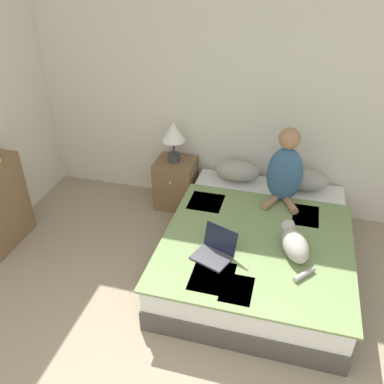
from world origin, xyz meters
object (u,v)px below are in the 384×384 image
Objects in this scene: cat_tabby at (294,243)px; laptop_open at (215,251)px; pillow_near at (237,170)px; person_sitting at (285,170)px; nightstand at (176,183)px; bed at (257,248)px; pillow_far at (305,179)px; table_lamp at (173,135)px.

laptop_open is (-0.62, -0.21, -0.05)m from cat_tabby.
pillow_near is 1.29m from laptop_open.
person_sitting is 1.31m from nightstand.
nightstand is (-1.04, 0.81, 0.07)m from bed.
nightstand is (-1.35, 1.05, -0.25)m from cat_tabby.
table_lamp is at bearing -179.03° from pillow_far.
pillow_near is at bearing 1.94° from table_lamp.
person_sitting is at bearing -30.58° from pillow_near.
person_sitting is (0.50, -0.30, 0.24)m from pillow_near.
bed is at bearing 76.45° from laptop_open.
laptop_open reaches higher than nightstand.
pillow_near is (-0.35, 0.84, 0.32)m from bed.
table_lamp reaches higher than cat_tabby.
pillow_near is 0.63m from person_sitting.
table_lamp is at bearing 167.24° from person_sitting.
laptop_open is at bearing -59.65° from table_lamp.
pillow_far is at bearing -23.23° from cat_tabby.
bed is 0.61m from laptop_open.
pillow_near is at bearing 10.65° from cat_tabby.
laptop_open is (-0.46, -0.99, -0.29)m from person_sitting.
bed is 2.60× the size of person_sitting.
bed is 4.44× the size of table_lamp.
bed is at bearing -112.93° from pillow_far.
pillow_far is 1.42m from nightstand.
table_lamp is (-1.05, 0.81, 0.67)m from bed.
pillow_near is 0.86× the size of nightstand.
pillow_far is at bearing 55.14° from person_sitting.
pillow_far is 0.63× the size of person_sitting.
table_lamp reaches higher than nightstand.
nightstand is at bearing 167.30° from person_sitting.
laptop_open is at bearing -60.00° from nightstand.
cat_tabby is at bearing -92.41° from pillow_far.
nightstand reaches higher than bed.
person_sitting is 1.29× the size of cat_tabby.
table_lamp is (-1.36, 1.06, 0.35)m from cat_tabby.
pillow_far is 0.81× the size of cat_tabby.
person_sitting is at bearing 86.32° from laptop_open.
person_sitting is 1.24m from table_lamp.
pillow_far is 1.45m from table_lamp.
pillow_near reaches higher than nightstand.
person_sitting reaches higher than nightstand.
laptop_open is 0.83× the size of table_lamp.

